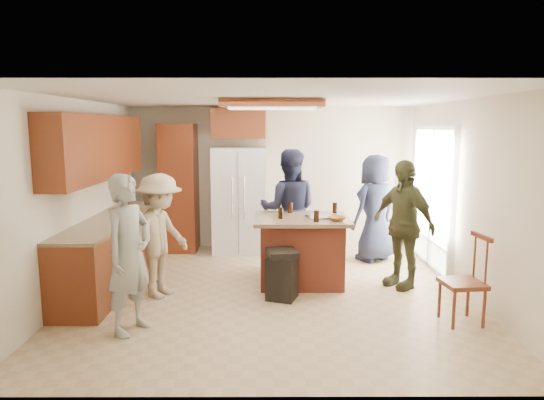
{
  "coord_description": "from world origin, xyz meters",
  "views": [
    {
      "loc": [
        -0.02,
        -6.11,
        2.15
      ],
      "look_at": [
        0.0,
        0.48,
        1.15
      ],
      "focal_mm": 32.0,
      "sensor_mm": 36.0,
      "label": 1
    }
  ],
  "objects_px": {
    "refrigerator": "(240,200)",
    "person_front_left": "(129,254)",
    "person_side_right": "(403,224)",
    "person_behind_right": "(375,208)",
    "spindle_chair": "(464,283)",
    "person_counter": "(160,236)",
    "trash_bin": "(282,274)",
    "kitchen_island": "(301,250)",
    "person_behind_left": "(289,210)"
  },
  "relations": [
    {
      "from": "person_counter",
      "to": "person_behind_right",
      "type": "bearing_deg",
      "value": -36.34
    },
    {
      "from": "person_counter",
      "to": "trash_bin",
      "type": "distance_m",
      "value": 1.62
    },
    {
      "from": "person_side_right",
      "to": "kitchen_island",
      "type": "bearing_deg",
      "value": -129.01
    },
    {
      "from": "person_behind_left",
      "to": "trash_bin",
      "type": "xyz_separation_m",
      "value": [
        -0.13,
        -1.33,
        -0.59
      ]
    },
    {
      "from": "person_front_left",
      "to": "kitchen_island",
      "type": "distance_m",
      "value": 2.5
    },
    {
      "from": "person_front_left",
      "to": "trash_bin",
      "type": "distance_m",
      "value": 1.96
    },
    {
      "from": "person_side_right",
      "to": "person_behind_right",
      "type": "bearing_deg",
      "value": 150.83
    },
    {
      "from": "kitchen_island",
      "to": "trash_bin",
      "type": "height_order",
      "value": "kitchen_island"
    },
    {
      "from": "person_counter",
      "to": "spindle_chair",
      "type": "height_order",
      "value": "person_counter"
    },
    {
      "from": "kitchen_island",
      "to": "spindle_chair",
      "type": "height_order",
      "value": "spindle_chair"
    },
    {
      "from": "person_side_right",
      "to": "kitchen_island",
      "type": "relative_size",
      "value": 1.35
    },
    {
      "from": "person_front_left",
      "to": "refrigerator",
      "type": "xyz_separation_m",
      "value": [
        0.94,
        3.34,
        0.06
      ]
    },
    {
      "from": "trash_bin",
      "to": "person_side_right",
      "type": "bearing_deg",
      "value": 16.56
    },
    {
      "from": "person_counter",
      "to": "refrigerator",
      "type": "height_order",
      "value": "refrigerator"
    },
    {
      "from": "kitchen_island",
      "to": "person_front_left",
      "type": "bearing_deg",
      "value": -139.83
    },
    {
      "from": "spindle_chair",
      "to": "person_side_right",
      "type": "bearing_deg",
      "value": 106.12
    },
    {
      "from": "refrigerator",
      "to": "person_front_left",
      "type": "bearing_deg",
      "value": -105.72
    },
    {
      "from": "person_front_left",
      "to": "person_counter",
      "type": "relative_size",
      "value": 1.07
    },
    {
      "from": "kitchen_island",
      "to": "person_side_right",
      "type": "bearing_deg",
      "value": -6.1
    },
    {
      "from": "person_side_right",
      "to": "trash_bin",
      "type": "distance_m",
      "value": 1.78
    },
    {
      "from": "person_counter",
      "to": "kitchen_island",
      "type": "relative_size",
      "value": 1.23
    },
    {
      "from": "person_behind_left",
      "to": "trash_bin",
      "type": "height_order",
      "value": "person_behind_left"
    },
    {
      "from": "person_front_left",
      "to": "person_behind_right",
      "type": "bearing_deg",
      "value": -23.74
    },
    {
      "from": "refrigerator",
      "to": "spindle_chair",
      "type": "bearing_deg",
      "value": -49.67
    },
    {
      "from": "person_front_left",
      "to": "person_side_right",
      "type": "distance_m",
      "value": 3.55
    },
    {
      "from": "person_front_left",
      "to": "person_behind_right",
      "type": "relative_size",
      "value": 0.98
    },
    {
      "from": "person_behind_right",
      "to": "spindle_chair",
      "type": "distance_m",
      "value": 2.62
    },
    {
      "from": "person_counter",
      "to": "refrigerator",
      "type": "relative_size",
      "value": 0.87
    },
    {
      "from": "person_side_right",
      "to": "spindle_chair",
      "type": "height_order",
      "value": "person_side_right"
    },
    {
      "from": "person_behind_right",
      "to": "refrigerator",
      "type": "bearing_deg",
      "value": -50.48
    },
    {
      "from": "person_front_left",
      "to": "trash_bin",
      "type": "xyz_separation_m",
      "value": [
        1.62,
        0.97,
        -0.52
      ]
    },
    {
      "from": "person_counter",
      "to": "spindle_chair",
      "type": "bearing_deg",
      "value": -78.84
    },
    {
      "from": "spindle_chair",
      "to": "person_behind_right",
      "type": "bearing_deg",
      "value": 99.87
    },
    {
      "from": "kitchen_island",
      "to": "person_behind_left",
      "type": "bearing_deg",
      "value": 101.57
    },
    {
      "from": "person_behind_right",
      "to": "refrigerator",
      "type": "relative_size",
      "value": 0.95
    },
    {
      "from": "person_side_right",
      "to": "refrigerator",
      "type": "height_order",
      "value": "refrigerator"
    },
    {
      "from": "person_behind_right",
      "to": "spindle_chair",
      "type": "height_order",
      "value": "person_behind_right"
    },
    {
      "from": "person_behind_left",
      "to": "person_behind_right",
      "type": "relative_size",
      "value": 1.06
    },
    {
      "from": "person_front_left",
      "to": "person_behind_right",
      "type": "distance_m",
      "value": 4.19
    },
    {
      "from": "person_behind_right",
      "to": "person_counter",
      "type": "relative_size",
      "value": 1.09
    },
    {
      "from": "person_front_left",
      "to": "spindle_chair",
      "type": "height_order",
      "value": "person_front_left"
    },
    {
      "from": "person_behind_left",
      "to": "person_counter",
      "type": "height_order",
      "value": "person_behind_left"
    },
    {
      "from": "person_front_left",
      "to": "person_behind_right",
      "type": "height_order",
      "value": "person_behind_right"
    },
    {
      "from": "refrigerator",
      "to": "kitchen_island",
      "type": "distance_m",
      "value": 2.03
    },
    {
      "from": "trash_bin",
      "to": "refrigerator",
      "type": "bearing_deg",
      "value": 105.92
    },
    {
      "from": "trash_bin",
      "to": "person_front_left",
      "type": "bearing_deg",
      "value": -149.02
    },
    {
      "from": "person_front_left",
      "to": "person_counter",
      "type": "height_order",
      "value": "person_front_left"
    },
    {
      "from": "person_behind_left",
      "to": "person_behind_right",
      "type": "bearing_deg",
      "value": -158.24
    },
    {
      "from": "person_front_left",
      "to": "trash_bin",
      "type": "relative_size",
      "value": 2.66
    },
    {
      "from": "person_counter",
      "to": "spindle_chair",
      "type": "distance_m",
      "value": 3.64
    }
  ]
}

